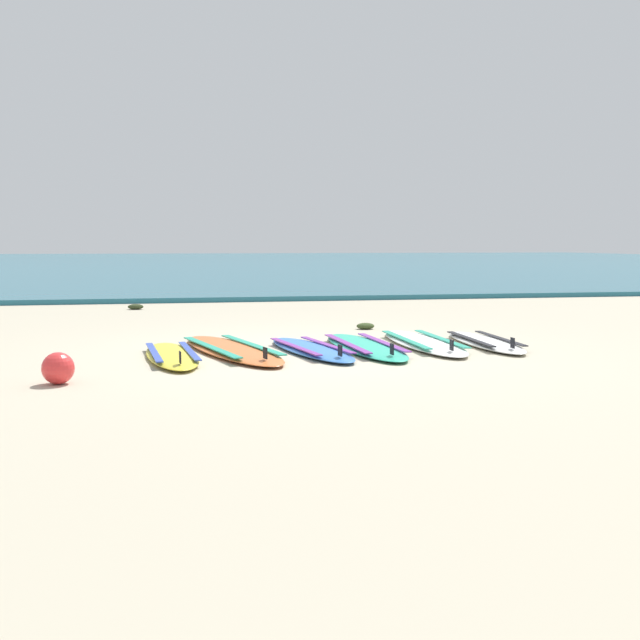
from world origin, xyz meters
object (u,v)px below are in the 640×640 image
(surfboard_2, at_px, (311,349))
(surfboard_4, at_px, (423,342))
(beach_ball, at_px, (58,368))
(surfboard_5, at_px, (485,342))
(surfboard_1, at_px, (231,349))
(surfboard_3, at_px, (365,346))
(surfboard_0, at_px, (172,355))

(surfboard_2, xyz_separation_m, surfboard_4, (1.36, 0.30, -0.00))
(surfboard_4, distance_m, beach_ball, 4.13)
(surfboard_5, bearing_deg, surfboard_1, -178.70)
(surfboard_2, relative_size, surfboard_4, 0.89)
(surfboard_1, relative_size, surfboard_4, 1.11)
(surfboard_3, bearing_deg, surfboard_0, -172.34)
(surfboard_4, bearing_deg, surfboard_5, -7.75)
(surfboard_0, bearing_deg, surfboard_1, 26.77)
(surfboard_3, height_order, beach_ball, beach_ball)
(surfboard_0, bearing_deg, beach_ball, -126.59)
(surfboard_0, distance_m, surfboard_4, 2.86)
(beach_ball, bearing_deg, surfboard_0, 53.41)
(surfboard_0, height_order, surfboard_3, same)
(surfboard_0, height_order, beach_ball, beach_ball)
(surfboard_3, relative_size, beach_ball, 8.66)
(surfboard_1, distance_m, surfboard_4, 2.20)
(surfboard_0, height_order, surfboard_5, same)
(surfboard_3, xyz_separation_m, surfboard_4, (0.74, 0.20, -0.00))
(surfboard_4, bearing_deg, surfboard_1, -175.76)
(beach_ball, bearing_deg, surfboard_5, 20.11)
(surfboard_1, relative_size, beach_ball, 9.73)
(surfboard_4, height_order, beach_ball, beach_ball)
(beach_ball, bearing_deg, surfboard_1, 45.23)
(surfboard_3, bearing_deg, surfboard_5, 3.98)
(beach_ball, bearing_deg, surfboard_2, 30.79)
(surfboard_2, bearing_deg, surfboard_4, 12.63)
(surfboard_4, relative_size, surfboard_5, 1.17)
(surfboard_0, bearing_deg, surfboard_4, 9.62)
(surfboard_5, bearing_deg, beach_ball, -159.89)
(surfboard_3, distance_m, beach_ball, 3.38)
(surfboard_3, bearing_deg, beach_ball, -153.05)
(surfboard_0, relative_size, surfboard_1, 0.77)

